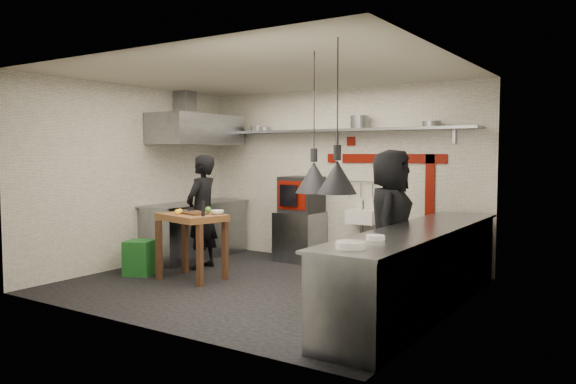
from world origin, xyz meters
The scene contains 47 objects.
floor centered at (0.00, 0.00, 0.00)m, with size 5.00×5.00×0.00m, color black.
ceiling centered at (0.00, 0.00, 2.80)m, with size 5.00×5.00×0.00m, color beige.
wall_back centered at (0.00, 2.10, 1.40)m, with size 5.00×0.04×2.80m, color white.
wall_front centered at (0.00, -2.10, 1.40)m, with size 5.00×0.04×2.80m, color white.
wall_left centered at (-2.50, 0.00, 1.40)m, with size 0.04×4.20×2.80m, color white.
wall_right centered at (2.50, 0.00, 1.40)m, with size 0.04×4.20×2.80m, color white.
red_band_horiz centered at (0.95, 2.08, 1.68)m, with size 1.70×0.02×0.14m, color #680D04.
red_band_vert centered at (1.55, 2.08, 1.20)m, with size 0.14×0.02×1.10m, color #680D04.
red_tile_a centered at (0.25, 2.08, 1.95)m, with size 0.14×0.02×0.14m, color #680D04.
red_tile_b centered at (-0.10, 2.08, 1.68)m, with size 0.14×0.02×0.14m, color #680D04.
back_shelf centered at (0.00, 1.92, 2.12)m, with size 4.60×0.34×0.04m, color slate.
shelf_bracket_left centered at (-1.90, 2.07, 2.02)m, with size 0.04×0.06×0.24m, color slate.
shelf_bracket_mid centered at (0.00, 2.07, 2.02)m, with size 0.04×0.06×0.24m, color slate.
shelf_bracket_right centered at (1.90, 2.07, 2.02)m, with size 0.04×0.06×0.24m, color slate.
pan_far_left centered at (-1.46, 1.92, 2.19)m, with size 0.28×0.28×0.09m, color slate.
pan_mid_left centered at (-1.33, 1.92, 2.18)m, with size 0.22×0.22×0.07m, color slate.
stock_pot centered at (0.47, 1.92, 2.24)m, with size 0.28×0.28×0.20m, color slate.
pan_right centered at (1.61, 1.92, 2.18)m, with size 0.26×0.26×0.08m, color slate.
oven_stand centered at (-0.51, 1.77, 0.40)m, with size 0.69×0.62×0.80m, color slate.
combi_oven centered at (-0.50, 1.80, 1.09)m, with size 0.60×0.56×0.58m, color black.
oven_door centered at (-0.51, 1.53, 1.09)m, with size 0.51×0.03×0.46m, color #680D04.
oven_glass centered at (-0.55, 1.48, 1.09)m, with size 0.32×0.01×0.34m, color black.
hand_sink centered at (0.55, 1.92, 0.78)m, with size 0.46×0.34×0.22m, color white.
sink_tap centered at (0.55, 1.92, 0.96)m, with size 0.03×0.03×0.14m, color slate.
sink_drain centered at (0.55, 1.88, 0.34)m, with size 0.06×0.06×0.66m, color slate.
utensil_rail centered at (0.55, 2.06, 1.32)m, with size 0.02×0.02×0.90m, color slate.
counter_right centered at (2.15, 0.00, 0.45)m, with size 0.70×3.80×0.90m, color slate.
counter_right_top centered at (2.15, 0.00, 0.92)m, with size 0.76×3.90×0.03m, color slate.
plate_stack centered at (2.12, -1.61, 0.96)m, with size 0.26×0.26×0.07m, color white.
small_bowl_right centered at (2.10, -1.05, 0.96)m, with size 0.18×0.18×0.05m, color white.
counter_left centered at (-2.15, 1.05, 0.45)m, with size 0.70×1.90×0.90m, color slate.
counter_left_top centered at (-2.15, 1.05, 0.92)m, with size 0.76×2.00×0.03m, color slate.
extractor_hood centered at (-2.10, 1.05, 2.15)m, with size 0.78×1.60×0.50m, color slate.
hood_duct centered at (-2.35, 1.05, 2.55)m, with size 0.28×0.28×0.50m, color slate.
green_bin centered at (-1.89, -0.41, 0.25)m, with size 0.38×0.38×0.50m, color #1A5E20.
prep_table centered at (-1.05, -0.21, 0.46)m, with size 0.92×0.64×0.92m, color #916137, non-canonical shape.
cutting_board centered at (-0.97, -0.23, 0.93)m, with size 0.34×0.24×0.03m, color #4C2D1B.
pepper_mill centered at (-0.72, -0.34, 1.02)m, with size 0.05×0.05×0.20m, color black.
lemon_a centered at (-1.17, -0.32, 0.96)m, with size 0.07×0.07×0.07m, color yellow.
lemon_b centered at (-1.14, -0.40, 0.96)m, with size 0.08×0.08×0.08m, color yellow.
veg_ball centered at (-0.91, -0.03, 0.97)m, with size 0.09×0.09×0.09m, color #4A9637.
steel_tray centered at (-1.27, -0.05, 0.94)m, with size 0.18×0.12×0.03m, color slate.
bowl centered at (-0.71, -0.07, 0.95)m, with size 0.18×0.18×0.06m, color white.
heat_lamp_near centered at (1.37, -0.97, 2.08)m, with size 0.38×0.38×1.45m, color black, non-canonical shape.
heat_lamp_far centered at (1.90, -1.45, 2.10)m, with size 0.37×0.37×1.41m, color black, non-canonical shape.
chef_left centered at (-1.44, 0.43, 0.87)m, with size 0.63×0.42×1.74m, color black.
chef_right centered at (1.56, 0.60, 0.90)m, with size 0.88×0.58×1.81m, color black.
Camera 1 is at (4.32, -5.96, 1.77)m, focal length 35.00 mm.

